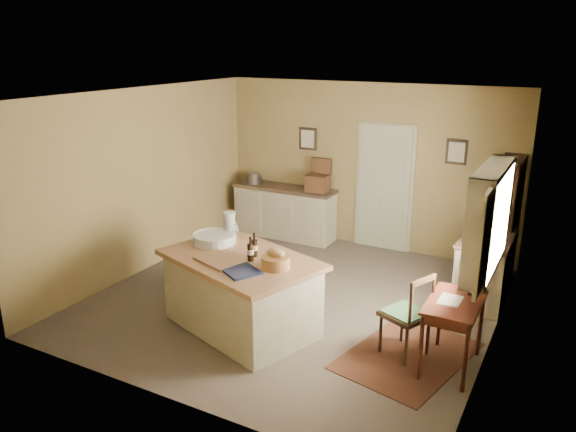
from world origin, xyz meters
name	(u,v)px	position (x,y,z in m)	size (l,w,h in m)	color
ground	(294,300)	(0.00, 0.00, 0.00)	(5.00, 5.00, 0.00)	#63554B
wall_back	(365,166)	(0.00, 2.50, 1.35)	(5.00, 0.10, 2.70)	olive
wall_front	(165,271)	(0.00, -2.50, 1.35)	(5.00, 0.10, 2.70)	olive
wall_left	(144,181)	(-2.50, 0.00, 1.35)	(0.10, 5.00, 2.70)	olive
wall_right	(502,234)	(2.50, 0.00, 1.35)	(0.10, 5.00, 2.70)	olive
ceiling	(295,95)	(0.00, 0.00, 2.70)	(5.00, 5.00, 0.00)	silver
door	(384,186)	(0.35, 2.47, 1.05)	(0.97, 0.06, 2.11)	#AFB597
framed_prints	(377,145)	(0.20, 2.48, 1.72)	(2.82, 0.02, 0.38)	black
window	(493,220)	(2.42, -0.20, 1.55)	(0.25, 1.99, 1.12)	beige
work_island	(241,290)	(-0.21, -0.96, 0.48)	(2.11, 1.70, 1.20)	beige
sideboard	(285,210)	(-1.34, 2.20, 0.48)	(1.82, 0.52, 1.18)	beige
rug	(407,355)	(1.75, -0.65, 0.00)	(1.10, 1.60, 0.01)	#422315
writing_desk	(454,310)	(2.20, -0.64, 0.67)	(0.52, 0.85, 0.82)	#3C170F
desk_chair	(405,314)	(1.69, -0.62, 0.48)	(0.45, 0.45, 0.96)	black
right_cabinet	(484,268)	(2.20, 1.20, 0.46)	(0.62, 1.12, 0.99)	beige
shelving_unit	(508,223)	(2.35, 1.91, 0.90)	(0.31, 0.81, 1.81)	black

